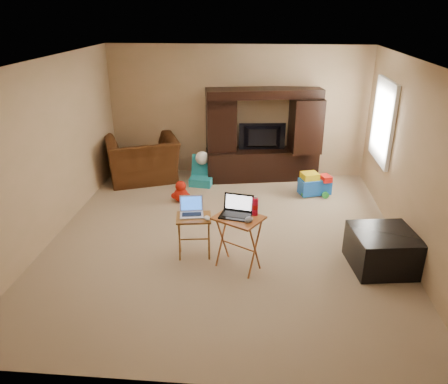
# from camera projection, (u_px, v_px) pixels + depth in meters

# --- Properties ---
(floor) EXTENTS (5.50, 5.50, 0.00)m
(floor) POSITION_uv_depth(u_px,v_px,m) (225.00, 236.00, 6.44)
(floor) COLOR tan
(floor) RESTS_ON ground
(ceiling) EXTENTS (5.50, 5.50, 0.00)m
(ceiling) POSITION_uv_depth(u_px,v_px,m) (225.00, 61.00, 5.46)
(ceiling) COLOR silver
(ceiling) RESTS_ON ground
(wall_back) EXTENTS (5.00, 0.00, 5.00)m
(wall_back) POSITION_uv_depth(u_px,v_px,m) (237.00, 112.00, 8.47)
(wall_back) COLOR tan
(wall_back) RESTS_ON ground
(wall_front) EXTENTS (5.00, 0.00, 5.00)m
(wall_front) POSITION_uv_depth(u_px,v_px,m) (196.00, 266.00, 3.43)
(wall_front) COLOR tan
(wall_front) RESTS_ON ground
(wall_left) EXTENTS (0.00, 5.50, 5.50)m
(wall_left) POSITION_uv_depth(u_px,v_px,m) (49.00, 151.00, 6.15)
(wall_left) COLOR tan
(wall_left) RESTS_ON ground
(wall_right) EXTENTS (0.00, 5.50, 5.50)m
(wall_right) POSITION_uv_depth(u_px,v_px,m) (414.00, 161.00, 5.76)
(wall_right) COLOR tan
(wall_right) RESTS_ON ground
(window_pane) EXTENTS (0.00, 1.20, 1.20)m
(window_pane) POSITION_uv_depth(u_px,v_px,m) (384.00, 122.00, 7.12)
(window_pane) COLOR white
(window_pane) RESTS_ON ground
(window_frame) EXTENTS (0.06, 1.14, 1.34)m
(window_frame) POSITION_uv_depth(u_px,v_px,m) (383.00, 122.00, 7.12)
(window_frame) COLOR white
(window_frame) RESTS_ON ground
(entertainment_center) EXTENTS (2.20, 0.92, 1.75)m
(entertainment_center) POSITION_uv_depth(u_px,v_px,m) (263.00, 135.00, 8.30)
(entertainment_center) COLOR black
(entertainment_center) RESTS_ON floor
(television) EXTENTS (0.90, 0.22, 0.51)m
(television) POSITION_uv_depth(u_px,v_px,m) (263.00, 138.00, 8.28)
(television) COLOR black
(television) RESTS_ON entertainment_center
(recliner) EXTENTS (1.64, 1.55, 0.85)m
(recliner) POSITION_uv_depth(u_px,v_px,m) (142.00, 159.00, 8.39)
(recliner) COLOR #4D2710
(recliner) RESTS_ON floor
(child_rocker) EXTENTS (0.46, 0.51, 0.55)m
(child_rocker) POSITION_uv_depth(u_px,v_px,m) (202.00, 171.00, 8.23)
(child_rocker) COLOR teal
(child_rocker) RESTS_ON floor
(plush_toy) EXTENTS (0.35, 0.29, 0.39)m
(plush_toy) POSITION_uv_depth(u_px,v_px,m) (181.00, 191.00, 7.52)
(plush_toy) COLOR red
(plush_toy) RESTS_ON floor
(push_toy) EXTENTS (0.66, 0.56, 0.42)m
(push_toy) POSITION_uv_depth(u_px,v_px,m) (315.00, 184.00, 7.81)
(push_toy) COLOR blue
(push_toy) RESTS_ON floor
(ottoman) EXTENTS (0.88, 0.88, 0.50)m
(ottoman) POSITION_uv_depth(u_px,v_px,m) (382.00, 250.00, 5.61)
(ottoman) COLOR black
(ottoman) RESTS_ON floor
(tray_table_left) EXTENTS (0.50, 0.42, 0.59)m
(tray_table_left) POSITION_uv_depth(u_px,v_px,m) (194.00, 237.00, 5.84)
(tray_table_left) COLOR brown
(tray_table_left) RESTS_ON floor
(tray_table_right) EXTENTS (0.71, 0.67, 0.73)m
(tray_table_right) POSITION_uv_depth(u_px,v_px,m) (238.00, 243.00, 5.55)
(tray_table_right) COLOR #A65A28
(tray_table_right) RESTS_ON floor
(laptop_left) EXTENTS (0.35, 0.31, 0.24)m
(laptop_left) POSITION_uv_depth(u_px,v_px,m) (191.00, 207.00, 5.71)
(laptop_left) COLOR silver
(laptop_left) RESTS_ON tray_table_left
(laptop_right) EXTENTS (0.43, 0.38, 0.24)m
(laptop_right) POSITION_uv_depth(u_px,v_px,m) (236.00, 208.00, 5.38)
(laptop_right) COLOR black
(laptop_right) RESTS_ON tray_table_right
(mouse_left) EXTENTS (0.11, 0.14, 0.05)m
(mouse_left) POSITION_uv_depth(u_px,v_px,m) (207.00, 218.00, 5.63)
(mouse_left) COLOR silver
(mouse_left) RESTS_ON tray_table_left
(mouse_right) EXTENTS (0.13, 0.17, 0.06)m
(mouse_right) POSITION_uv_depth(u_px,v_px,m) (249.00, 220.00, 5.27)
(mouse_right) COLOR #45464B
(mouse_right) RESTS_ON tray_table_right
(water_bottle) EXTENTS (0.07, 0.07, 0.22)m
(water_bottle) POSITION_uv_depth(u_px,v_px,m) (255.00, 207.00, 5.42)
(water_bottle) COLOR red
(water_bottle) RESTS_ON tray_table_right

